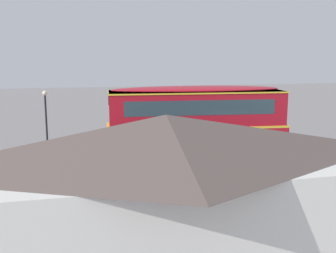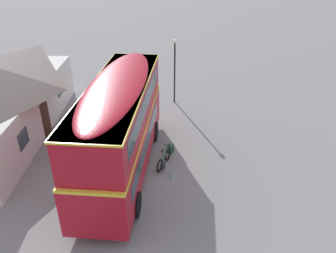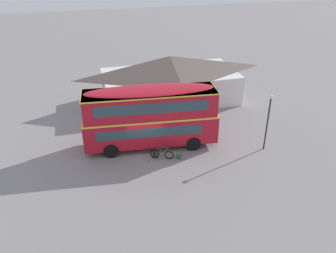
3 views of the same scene
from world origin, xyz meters
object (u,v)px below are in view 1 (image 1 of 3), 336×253
object	(u,v)px
touring_bicycle	(181,155)
street_lamp	(46,120)
water_bottle_blue_sports	(195,157)
double_decker_bus	(196,124)
backpack_on_ground	(160,156)

from	to	relation	value
touring_bicycle	street_lamp	distance (m)	8.30
street_lamp	water_bottle_blue_sports	bearing A→B (deg)	178.81
double_decker_bus	backpack_on_ground	distance (m)	3.67
double_decker_bus	water_bottle_blue_sports	world-z (taller)	double_decker_bus
double_decker_bus	street_lamp	size ratio (longest dim) A/B	2.26
double_decker_bus	street_lamp	world-z (taller)	double_decker_bus
double_decker_bus	touring_bicycle	bearing A→B (deg)	-80.52
water_bottle_blue_sports	double_decker_bus	bearing A→B (deg)	74.52
backpack_on_ground	double_decker_bus	bearing A→B (deg)	124.43
double_decker_bus	water_bottle_blue_sports	xyz separation A→B (m)	(-0.65, -2.35, -2.52)
touring_bicycle	water_bottle_blue_sports	bearing A→B (deg)	-160.62
touring_bicycle	backpack_on_ground	world-z (taller)	touring_bicycle
double_decker_bus	backpack_on_ground	world-z (taller)	double_decker_bus
double_decker_bus	water_bottle_blue_sports	bearing A→B (deg)	-105.48
backpack_on_ground	street_lamp	size ratio (longest dim) A/B	0.13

